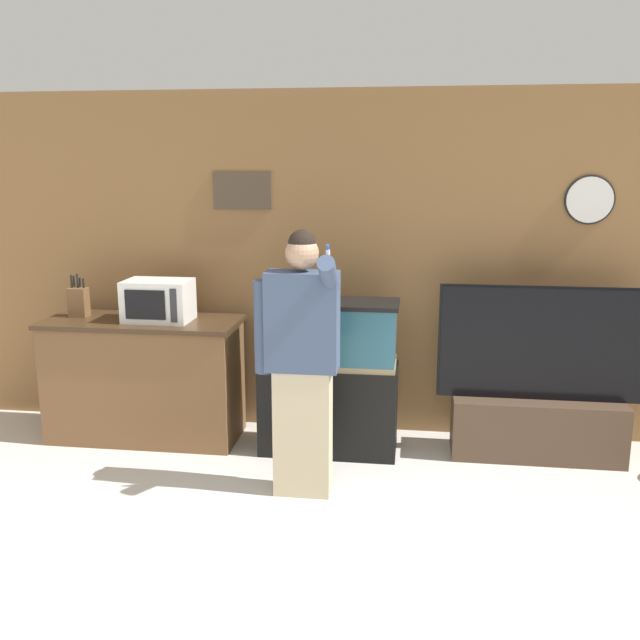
# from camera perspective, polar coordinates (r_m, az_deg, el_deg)

# --- Properties ---
(wall_back_paneled) EXTENTS (10.00, 0.08, 2.60)m
(wall_back_paneled) POSITION_cam_1_polar(r_m,az_deg,el_deg) (5.46, 2.77, 4.39)
(wall_back_paneled) COLOR olive
(wall_back_paneled) RESTS_ON ground_plane
(counter_island) EXTENTS (1.46, 0.61, 0.92)m
(counter_island) POSITION_cam_1_polar(r_m,az_deg,el_deg) (5.59, -13.84, -4.59)
(counter_island) COLOR brown
(counter_island) RESTS_ON ground_plane
(microwave) EXTENTS (0.48, 0.33, 0.30)m
(microwave) POSITION_cam_1_polar(r_m,az_deg,el_deg) (5.37, -12.82, 1.52)
(microwave) COLOR white
(microwave) RESTS_ON counter_island
(knife_block) EXTENTS (0.14, 0.10, 0.33)m
(knife_block) POSITION_cam_1_polar(r_m,az_deg,el_deg) (5.70, -18.75, 1.41)
(knife_block) COLOR brown
(knife_block) RESTS_ON counter_island
(aquarium_on_stand) EXTENTS (0.98, 0.41, 1.12)m
(aquarium_on_stand) POSITION_cam_1_polar(r_m,az_deg,el_deg) (5.15, 0.72, -4.56)
(aquarium_on_stand) COLOR black
(aquarium_on_stand) RESTS_ON ground_plane
(tv_on_stand) EXTENTS (1.44, 0.40, 1.24)m
(tv_on_stand) POSITION_cam_1_polar(r_m,az_deg,el_deg) (5.34, 17.01, -6.72)
(tv_on_stand) COLOR #4C3828
(tv_on_stand) RESTS_ON ground_plane
(person_standing) EXTENTS (0.53, 0.40, 1.68)m
(person_standing) POSITION_cam_1_polar(r_m,az_deg,el_deg) (4.41, -1.53, -3.25)
(person_standing) COLOR #BCAD89
(person_standing) RESTS_ON ground_plane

